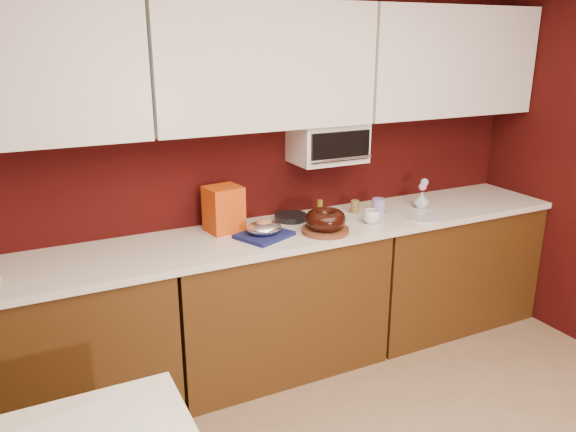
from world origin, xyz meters
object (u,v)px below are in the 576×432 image
at_px(pandoro_box, 224,209).
at_px(bundt_cake, 326,220).
at_px(foil_ham_nest, 264,228).
at_px(coffee_mug, 371,215).
at_px(blue_jar, 378,206).
at_px(flower_vase, 422,199).
at_px(toaster_oven, 327,142).

bearing_deg(pandoro_box, bundt_cake, -37.92).
relative_size(foil_ham_nest, coffee_mug, 2.02).
height_order(blue_jar, flower_vase, flower_vase).
relative_size(pandoro_box, blue_jar, 2.70).
distance_m(toaster_oven, pandoro_box, 0.79).
relative_size(bundt_cake, flower_vase, 1.96).
height_order(bundt_cake, flower_vase, bundt_cake).
distance_m(foil_ham_nest, flower_vase, 1.19).
relative_size(foil_ham_nest, pandoro_box, 0.77).
bearing_deg(flower_vase, toaster_oven, 166.00).
height_order(foil_ham_nest, blue_jar, blue_jar).
xyz_separation_m(pandoro_box, flower_vase, (1.36, -0.14, -0.07)).
height_order(bundt_cake, foil_ham_nest, bundt_cake).
distance_m(blue_jar, flower_vase, 0.34).
xyz_separation_m(foil_ham_nest, blue_jar, (0.86, 0.08, -0.00)).
relative_size(bundt_cake, blue_jar, 2.39).
bearing_deg(blue_jar, flower_vase, -4.08).
xyz_separation_m(toaster_oven, coffee_mug, (0.16, -0.29, -0.42)).
bearing_deg(bundt_cake, blue_jar, 19.23).
height_order(bundt_cake, blue_jar, bundt_cake).
distance_m(toaster_oven, blue_jar, 0.55).
xyz_separation_m(coffee_mug, blue_jar, (0.16, 0.15, -0.00)).
height_order(foil_ham_nest, pandoro_box, pandoro_box).
bearing_deg(toaster_oven, blue_jar, -23.70).
xyz_separation_m(toaster_oven, blue_jar, (0.32, -0.14, -0.42)).
height_order(toaster_oven, foil_ham_nest, toaster_oven).
bearing_deg(foil_ham_nest, coffee_mug, -5.36).
bearing_deg(toaster_oven, foil_ham_nest, -157.63).
height_order(coffee_mug, blue_jar, coffee_mug).
distance_m(toaster_oven, flower_vase, 0.79).
distance_m(toaster_oven, bundt_cake, 0.54).
bearing_deg(blue_jar, toaster_oven, 156.30).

